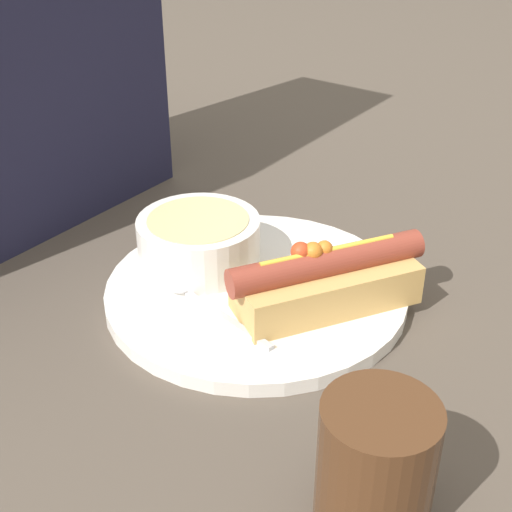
{
  "coord_description": "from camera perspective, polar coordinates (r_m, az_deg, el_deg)",
  "views": [
    {
      "loc": [
        -0.45,
        -0.32,
        0.37
      ],
      "look_at": [
        0.0,
        0.0,
        0.04
      ],
      "focal_mm": 50.0,
      "sensor_mm": 36.0,
      "label": 1
    }
  ],
  "objects": [
    {
      "name": "hot_dog",
      "position": [
        0.62,
        5.62,
        -1.94
      ],
      "size": [
        0.17,
        0.14,
        0.06
      ],
      "rotation": [
        0.0,
        0.0,
        -0.55
      ],
      "color": "tan",
      "rests_on": "dinner_plate"
    },
    {
      "name": "soup_bowl",
      "position": [
        0.68,
        -4.52,
        1.42
      ],
      "size": [
        0.12,
        0.12,
        0.05
      ],
      "color": "silver",
      "rests_on": "dinner_plate"
    },
    {
      "name": "dinner_plate",
      "position": [
        0.66,
        0.0,
        -2.79
      ],
      "size": [
        0.28,
        0.28,
        0.01
      ],
      "color": "white",
      "rests_on": "ground_plane"
    },
    {
      "name": "drinking_glass",
      "position": [
        0.45,
        9.56,
        -16.2
      ],
      "size": [
        0.07,
        0.07,
        0.09
      ],
      "color": "#4C2D19",
      "rests_on": "ground_plane"
    },
    {
      "name": "spoon",
      "position": [
        0.64,
        -5.33,
        -3.0
      ],
      "size": [
        0.04,
        0.14,
        0.01
      ],
      "rotation": [
        0.0,
        0.0,
        1.38
      ],
      "color": "#B7B7BC",
      "rests_on": "dinner_plate"
    },
    {
      "name": "ground_plane",
      "position": [
        0.66,
        0.0,
        -3.27
      ],
      "size": [
        4.0,
        4.0,
        0.0
      ],
      "primitive_type": "plane",
      "color": "#4C4238"
    }
  ]
}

